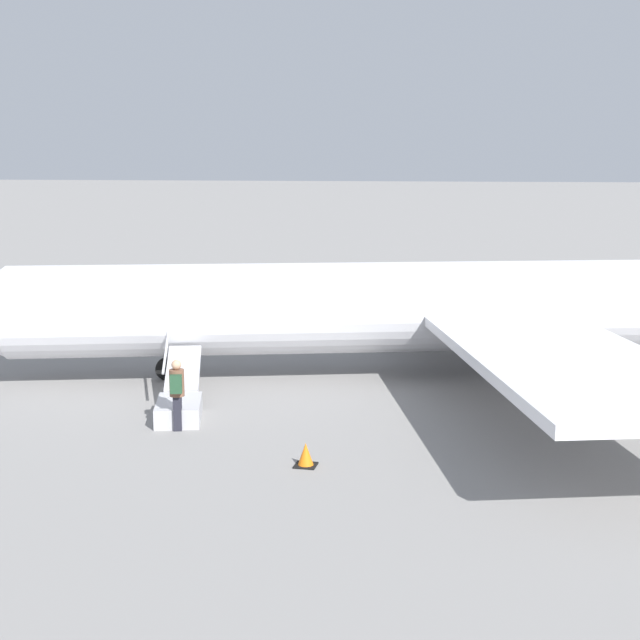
% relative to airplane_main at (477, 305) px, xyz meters
% --- Properties ---
extents(ground_plane, '(600.00, 600.00, 0.00)m').
position_rel_airplane_main_xyz_m(ground_plane, '(0.95, 0.30, -2.13)').
color(ground_plane, gray).
extents(airplane_main, '(31.65, 24.58, 7.14)m').
position_rel_airplane_main_xyz_m(airplane_main, '(0.00, 0.00, 0.00)').
color(airplane_main, silver).
rests_on(airplane_main, ground).
extents(boarding_stairs, '(2.18, 4.13, 1.75)m').
position_rel_airplane_main_xyz_m(boarding_stairs, '(7.18, 6.32, -1.75)').
color(boarding_stairs, '#B2B2B7').
rests_on(boarding_stairs, ground).
extents(passenger, '(0.42, 0.57, 1.74)m').
position_rel_airplane_main_xyz_m(passenger, '(6.76, 7.54, -1.13)').
color(passenger, '#23232D').
rests_on(passenger, ground).
extents(traffic_cone_near_stairs, '(0.46, 0.46, 0.51)m').
position_rel_airplane_main_xyz_m(traffic_cone_near_stairs, '(3.14, 9.40, -1.90)').
color(traffic_cone_near_stairs, black).
rests_on(traffic_cone_near_stairs, ground).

